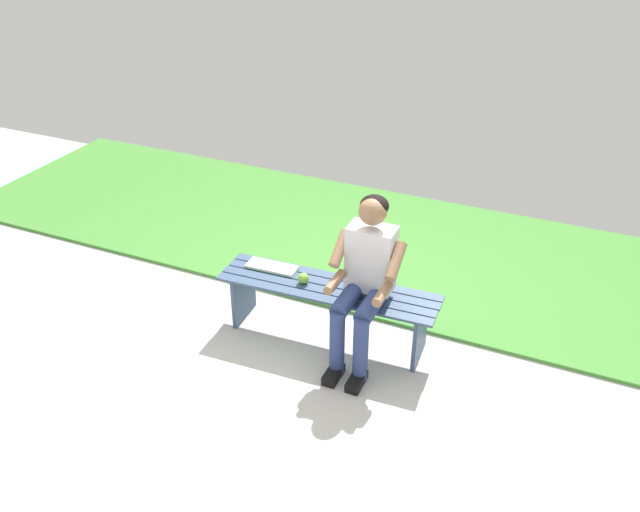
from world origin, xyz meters
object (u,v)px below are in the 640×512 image
(bench_near, at_px, (328,299))
(book_open, at_px, (272,267))
(person_seated, at_px, (365,276))
(apple, at_px, (303,278))

(bench_near, distance_m, book_open, 0.53)
(bench_near, relative_size, book_open, 4.11)
(book_open, bearing_deg, person_seated, 166.43)
(bench_near, bearing_deg, person_seated, 162.59)
(book_open, bearing_deg, apple, 161.07)
(bench_near, bearing_deg, book_open, -6.50)
(bench_near, height_order, book_open, book_open)
(bench_near, xyz_separation_m, apple, (0.19, 0.04, 0.16))
(apple, height_order, book_open, apple)
(person_seated, xyz_separation_m, book_open, (0.84, -0.16, -0.22))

